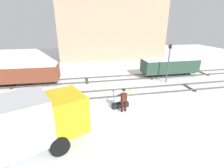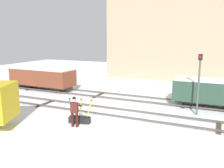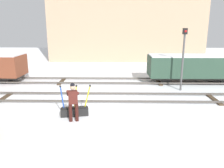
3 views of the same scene
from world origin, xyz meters
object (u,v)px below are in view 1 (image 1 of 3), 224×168
at_px(freight_car_near_switch, 25,73).
at_px(signal_post, 169,60).
at_px(switch_lever_frame, 120,104).
at_px(rail_worker, 124,99).
at_px(delivery_truck, 17,124).
at_px(freight_car_far_end, 170,66).

bearing_deg(freight_car_near_switch, signal_post, -6.35).
relative_size(switch_lever_frame, freight_car_near_switch, 0.23).
bearing_deg(signal_post, rail_worker, -140.44).
xyz_separation_m(delivery_truck, freight_car_near_switch, (-2.43, 9.75, -0.40)).
relative_size(rail_worker, freight_car_near_switch, 0.26).
height_order(delivery_truck, signal_post, signal_post).
bearing_deg(rail_worker, delivery_truck, -164.68).
distance_m(switch_lever_frame, delivery_truck, 6.68).
distance_m(delivery_truck, freight_car_near_switch, 10.06).
distance_m(delivery_truck, freight_car_far_end, 16.23).
height_order(delivery_truck, freight_car_near_switch, delivery_truck).
distance_m(switch_lever_frame, rail_worker, 0.93).
relative_size(delivery_truck, freight_car_near_switch, 0.98).
bearing_deg(delivery_truck, freight_car_near_switch, 81.20).
height_order(switch_lever_frame, rail_worker, rail_worker).
bearing_deg(delivery_truck, signal_post, 10.91).
distance_m(rail_worker, freight_car_far_end, 10.07).
relative_size(switch_lever_frame, signal_post, 0.38).
xyz_separation_m(freight_car_far_end, freight_car_near_switch, (-15.41, 0.00, 0.01)).
xyz_separation_m(rail_worker, delivery_truck, (-5.65, -2.83, 0.62)).
xyz_separation_m(delivery_truck, freight_car_far_end, (12.97, 9.75, -0.41)).
height_order(freight_car_far_end, freight_car_near_switch, freight_car_near_switch).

